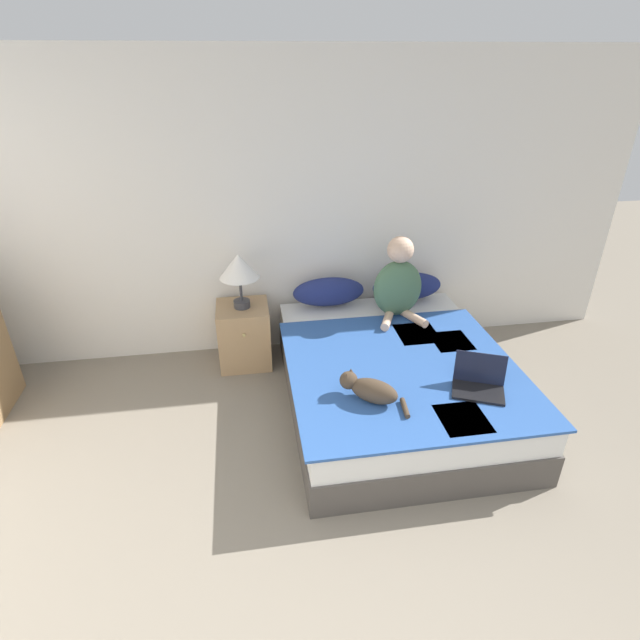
% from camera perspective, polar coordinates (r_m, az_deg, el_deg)
% --- Properties ---
extents(wall_back, '(6.19, 0.05, 2.55)m').
position_cam_1_polar(wall_back, '(4.35, -3.65, 12.17)').
color(wall_back, silver).
rests_on(wall_back, ground_plane).
extents(bed, '(1.66, 2.05, 0.47)m').
position_cam_1_polar(bed, '(3.95, 8.43, -6.73)').
color(bed, '#4C4742').
rests_on(bed, ground_plane).
extents(pillow_near, '(0.64, 0.21, 0.26)m').
position_cam_1_polar(pillow_near, '(4.44, 0.99, 3.24)').
color(pillow_near, navy).
rests_on(pillow_near, bed).
extents(pillow_far, '(0.64, 0.21, 0.26)m').
position_cam_1_polar(pillow_far, '(4.61, 9.90, 3.79)').
color(pillow_far, navy).
rests_on(pillow_far, bed).
extents(person_sitting, '(0.41, 0.40, 0.70)m').
position_cam_1_polar(person_sitting, '(4.25, 8.92, 4.18)').
color(person_sitting, '#476B4C').
rests_on(person_sitting, bed).
extents(cat_tabby, '(0.41, 0.38, 0.18)m').
position_cam_1_polar(cat_tabby, '(3.28, 5.65, -7.84)').
color(cat_tabby, '#473828').
rests_on(cat_tabby, bed).
extents(laptop_open, '(0.41, 0.37, 0.23)m').
position_cam_1_polar(laptop_open, '(3.53, 17.69, -6.93)').
color(laptop_open, black).
rests_on(laptop_open, bed).
extents(nightstand, '(0.44, 0.45, 0.55)m').
position_cam_1_polar(nightstand, '(4.46, -8.65, -1.68)').
color(nightstand, tan).
rests_on(nightstand, ground_plane).
extents(table_lamp, '(0.33, 0.33, 0.48)m').
position_cam_1_polar(table_lamp, '(4.17, -9.25, 5.90)').
color(table_lamp, '#38383D').
rests_on(table_lamp, nightstand).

